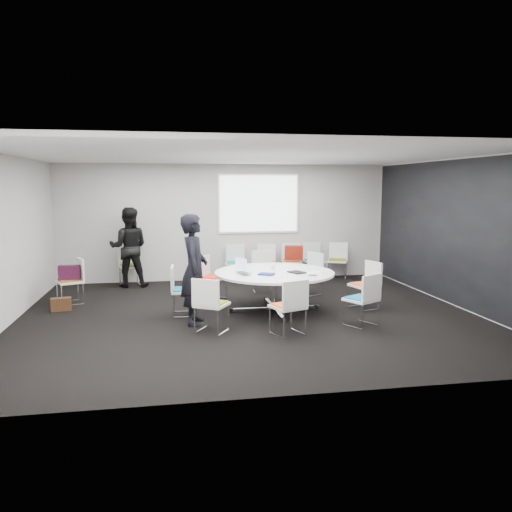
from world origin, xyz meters
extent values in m
cube|color=black|center=(0.00, 0.00, -0.02)|extent=(8.00, 7.00, 0.04)
cube|color=white|center=(0.00, 0.00, 2.82)|extent=(8.00, 7.00, 0.04)
cube|color=#A7A39E|center=(0.00, 3.52, 1.40)|extent=(8.00, 0.04, 2.80)
cube|color=#A7A39E|center=(0.00, -3.52, 1.40)|extent=(8.00, 0.04, 2.80)
cube|color=#A7A39E|center=(-4.02, 0.00, 1.40)|extent=(0.04, 7.00, 2.80)
cube|color=#A7A39E|center=(4.02, 0.00, 1.40)|extent=(0.04, 7.00, 2.80)
cube|color=black|center=(3.99, 0.00, 1.40)|extent=(0.01, 6.94, 2.74)
cube|color=silver|center=(0.51, 0.21, 0.04)|extent=(0.90, 0.90, 0.08)
cylinder|color=silver|center=(0.51, 0.21, 0.36)|extent=(0.10, 0.10, 0.65)
cylinder|color=white|center=(0.51, 0.21, 0.71)|extent=(2.17, 2.17, 0.04)
cube|color=white|center=(0.80, 3.46, 1.85)|extent=(1.90, 0.03, 1.35)
cube|color=silver|center=(2.19, 0.08, 0.21)|extent=(0.52, 0.52, 0.42)
cube|color=white|center=(2.19, 0.08, 0.44)|extent=(0.55, 0.57, 0.04)
cube|color=#D34813|center=(2.19, 0.08, 0.47)|extent=(0.48, 0.49, 0.03)
cube|color=white|center=(2.39, 0.14, 0.67)|extent=(0.17, 0.45, 0.42)
cube|color=silver|center=(1.51, 1.45, 0.21)|extent=(0.58, 0.58, 0.42)
cube|color=white|center=(1.51, 1.45, 0.44)|extent=(0.61, 0.62, 0.04)
cube|color=#0A7579|center=(1.51, 1.45, 0.47)|extent=(0.53, 0.54, 0.03)
cube|color=white|center=(1.69, 1.55, 0.67)|extent=(0.27, 0.41, 0.42)
cube|color=silver|center=(0.62, 1.85, 0.21)|extent=(0.44, 0.44, 0.42)
cube|color=white|center=(0.62, 1.85, 0.44)|extent=(0.48, 0.46, 0.04)
cube|color=olive|center=(0.62, 1.85, 0.47)|extent=(0.42, 0.40, 0.03)
cube|color=white|center=(0.63, 2.06, 0.67)|extent=(0.46, 0.06, 0.42)
cube|color=silver|center=(-0.53, 1.30, 0.21)|extent=(0.59, 0.59, 0.42)
cube|color=white|center=(-0.53, 1.30, 0.44)|extent=(0.63, 0.63, 0.04)
cube|color=red|center=(-0.53, 1.30, 0.47)|extent=(0.54, 0.55, 0.03)
cube|color=white|center=(-0.70, 1.43, 0.67)|extent=(0.30, 0.39, 0.42)
cube|color=silver|center=(-1.12, 0.18, 0.21)|extent=(0.45, 0.45, 0.42)
cube|color=white|center=(-1.12, 0.18, 0.44)|extent=(0.47, 0.49, 0.04)
cube|color=#086276|center=(-1.12, 0.18, 0.47)|extent=(0.41, 0.42, 0.03)
cube|color=white|center=(-1.33, 0.20, 0.67)|extent=(0.07, 0.46, 0.42)
cube|color=silver|center=(-0.74, -0.94, 0.21)|extent=(0.58, 0.58, 0.42)
cube|color=white|center=(-0.74, -0.94, 0.44)|extent=(0.62, 0.61, 0.04)
cube|color=olive|center=(-0.74, -0.94, 0.47)|extent=(0.54, 0.53, 0.03)
cube|color=white|center=(-0.84, -1.12, 0.67)|extent=(0.41, 0.27, 0.42)
cube|color=silver|center=(0.40, -1.28, 0.21)|extent=(0.54, 0.54, 0.42)
cube|color=white|center=(0.40, -1.28, 0.44)|extent=(0.58, 0.57, 0.04)
cube|color=#DE4A16|center=(0.40, -1.28, 0.47)|extent=(0.51, 0.50, 0.03)
cube|color=white|center=(0.48, -1.48, 0.67)|extent=(0.44, 0.19, 0.42)
cube|color=silver|center=(1.70, -1.00, 0.21)|extent=(0.57, 0.57, 0.42)
cube|color=white|center=(1.70, -1.00, 0.44)|extent=(0.62, 0.61, 0.04)
cube|color=#095E81|center=(1.70, -1.00, 0.47)|extent=(0.53, 0.53, 0.03)
cube|color=white|center=(1.80, -1.19, 0.67)|extent=(0.42, 0.26, 0.42)
cube|color=silver|center=(0.17, 3.14, 0.21)|extent=(0.48, 0.48, 0.42)
cube|color=white|center=(0.17, 3.14, 0.44)|extent=(0.52, 0.50, 0.04)
cube|color=#0A8078|center=(0.17, 3.14, 0.47)|extent=(0.45, 0.43, 0.03)
cube|color=white|center=(0.20, 3.35, 0.67)|extent=(0.46, 0.10, 0.42)
cube|color=silver|center=(0.88, 3.13, 0.21)|extent=(0.56, 0.56, 0.42)
cube|color=white|center=(0.88, 3.13, 0.44)|extent=(0.60, 0.59, 0.04)
cube|color=olive|center=(0.88, 3.13, 0.47)|extent=(0.52, 0.51, 0.03)
cube|color=white|center=(0.97, 3.32, 0.67)|extent=(0.43, 0.22, 0.42)
cube|color=silver|center=(1.56, 3.15, 0.21)|extent=(0.47, 0.47, 0.42)
cube|color=white|center=(1.56, 3.15, 0.44)|extent=(0.51, 0.50, 0.04)
cube|color=#D44E13|center=(1.56, 3.15, 0.47)|extent=(0.45, 0.43, 0.03)
cube|color=white|center=(1.59, 3.36, 0.67)|extent=(0.46, 0.09, 0.42)
cube|color=silver|center=(2.14, 3.15, 0.21)|extent=(0.45, 0.45, 0.42)
cube|color=white|center=(2.14, 3.15, 0.44)|extent=(0.49, 0.47, 0.04)
cube|color=#097B72|center=(2.14, 3.15, 0.47)|extent=(0.43, 0.41, 0.03)
cube|color=white|center=(2.12, 3.36, 0.67)|extent=(0.46, 0.07, 0.42)
cube|color=silver|center=(2.72, 3.11, 0.21)|extent=(0.56, 0.56, 0.42)
cube|color=white|center=(2.72, 3.11, 0.44)|extent=(0.60, 0.59, 0.04)
cube|color=olive|center=(2.72, 3.11, 0.47)|extent=(0.52, 0.51, 0.03)
cube|color=white|center=(2.80, 3.30, 0.67)|extent=(0.43, 0.22, 0.42)
cube|color=silver|center=(-3.29, 1.43, 0.21)|extent=(0.55, 0.55, 0.42)
cube|color=white|center=(-3.29, 1.43, 0.44)|extent=(0.59, 0.60, 0.04)
cube|color=brown|center=(-3.29, 1.43, 0.47)|extent=(0.51, 0.52, 0.03)
cube|color=white|center=(-3.09, 1.51, 0.67)|extent=(0.22, 0.44, 0.42)
cube|color=silver|center=(-2.28, 3.13, 0.21)|extent=(0.52, 0.52, 0.42)
cube|color=white|center=(-2.28, 3.13, 0.44)|extent=(0.56, 0.55, 0.04)
cube|color=#5A6B16|center=(-2.28, 3.13, 0.47)|extent=(0.49, 0.47, 0.03)
cube|color=white|center=(-2.33, 3.33, 0.67)|extent=(0.45, 0.16, 0.42)
imported|color=black|center=(-0.97, -0.40, 0.91)|extent=(0.53, 0.72, 1.83)
imported|color=black|center=(-2.28, 2.98, 0.90)|extent=(0.90, 0.71, 1.81)
imported|color=#333338|center=(-0.04, 0.07, 0.74)|extent=(0.34, 0.42, 0.03)
cube|color=silver|center=(-0.09, 0.34, 0.86)|extent=(0.17, 0.26, 0.22)
cube|color=black|center=(0.88, 0.03, 0.74)|extent=(0.32, 0.36, 0.02)
cube|color=navy|center=(0.30, -0.08, 0.74)|extent=(0.32, 0.30, 0.03)
cube|color=silver|center=(1.07, 0.56, 0.73)|extent=(0.36, 0.30, 0.00)
cube|color=white|center=(1.17, -0.01, 0.73)|extent=(0.35, 0.29, 0.00)
cylinder|color=white|center=(0.52, 0.43, 0.78)|extent=(0.08, 0.08, 0.09)
cube|color=black|center=(1.08, -0.29, 0.73)|extent=(0.14, 0.08, 0.01)
cube|color=#41112C|center=(-3.29, 1.43, 0.62)|extent=(0.40, 0.14, 0.28)
cube|color=#412615|center=(-3.36, 0.89, 0.12)|extent=(0.39, 0.23, 0.24)
cube|color=#A72414|center=(1.56, 2.94, 0.70)|extent=(0.46, 0.26, 0.36)
camera|label=1|loc=(-1.36, -8.55, 2.28)|focal=35.00mm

